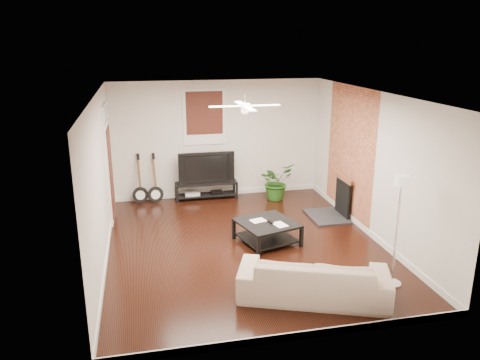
# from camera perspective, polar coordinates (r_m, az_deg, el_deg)

# --- Properties ---
(room) EXTENTS (5.01, 6.01, 2.81)m
(room) POSITION_cam_1_polar(r_m,az_deg,el_deg) (8.41, 0.57, 0.86)
(room) COLOR black
(room) RESTS_ON ground
(brick_accent) EXTENTS (0.02, 2.20, 2.80)m
(brick_accent) POSITION_cam_1_polar(r_m,az_deg,el_deg) (10.13, 13.18, 3.16)
(brick_accent) COLOR #A45835
(brick_accent) RESTS_ON floor
(fireplace) EXTENTS (0.80, 1.10, 0.92)m
(fireplace) POSITION_cam_1_polar(r_m,az_deg,el_deg) (10.27, 11.38, -2.00)
(fireplace) COLOR black
(fireplace) RESTS_ON floor
(window_back) EXTENTS (1.00, 0.06, 1.30)m
(window_back) POSITION_cam_1_polar(r_m,az_deg,el_deg) (11.11, -4.34, 7.62)
(window_back) COLOR black
(window_back) RESTS_ON wall_back
(door_left) EXTENTS (0.08, 1.00, 2.50)m
(door_left) POSITION_cam_1_polar(r_m,az_deg,el_deg) (10.12, -15.60, 2.09)
(door_left) COLOR white
(door_left) RESTS_ON wall_left
(tv_stand) EXTENTS (1.48, 0.39, 0.41)m
(tv_stand) POSITION_cam_1_polar(r_m,az_deg,el_deg) (11.33, -4.11, -1.27)
(tv_stand) COLOR black
(tv_stand) RESTS_ON floor
(tv) EXTENTS (1.32, 0.17, 0.76)m
(tv) POSITION_cam_1_polar(r_m,az_deg,el_deg) (11.18, -4.18, 1.63)
(tv) COLOR black
(tv) RESTS_ON tv_stand
(coffee_table) EXTENTS (1.23, 1.23, 0.41)m
(coffee_table) POSITION_cam_1_polar(r_m,az_deg,el_deg) (8.92, 3.28, -6.35)
(coffee_table) COLOR black
(coffee_table) RESTS_ON floor
(sofa) EXTENTS (2.36, 1.58, 0.64)m
(sofa) POSITION_cam_1_polar(r_m,az_deg,el_deg) (7.16, 8.90, -11.65)
(sofa) COLOR tan
(sofa) RESTS_ON floor
(floor_lamp) EXTENTS (0.38, 0.38, 1.80)m
(floor_lamp) POSITION_cam_1_polar(r_m,az_deg,el_deg) (7.56, 18.49, -5.95)
(floor_lamp) COLOR silver
(floor_lamp) RESTS_ON floor
(potted_plant) EXTENTS (1.03, 0.99, 0.89)m
(potted_plant) POSITION_cam_1_polar(r_m,az_deg,el_deg) (11.23, 4.40, -0.17)
(potted_plant) COLOR #235618
(potted_plant) RESTS_ON floor
(guitar_left) EXTENTS (0.39, 0.29, 1.19)m
(guitar_left) POSITION_cam_1_polar(r_m,az_deg,el_deg) (11.09, -12.12, 0.08)
(guitar_left) COLOR black
(guitar_left) RESTS_ON floor
(guitar_right) EXTENTS (0.41, 0.32, 1.19)m
(guitar_right) POSITION_cam_1_polar(r_m,az_deg,el_deg) (11.06, -10.31, 0.15)
(guitar_right) COLOR black
(guitar_right) RESTS_ON floor
(ceiling_fan) EXTENTS (1.24, 1.24, 0.32)m
(ceiling_fan) POSITION_cam_1_polar(r_m,az_deg,el_deg) (8.17, 0.60, 8.99)
(ceiling_fan) COLOR white
(ceiling_fan) RESTS_ON ceiling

